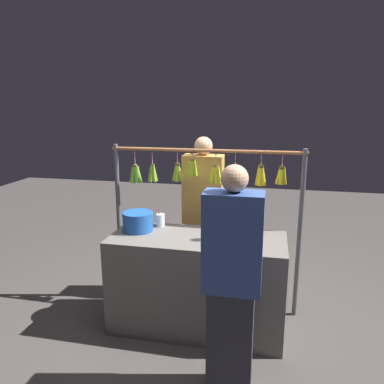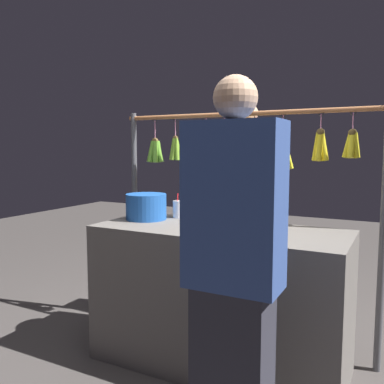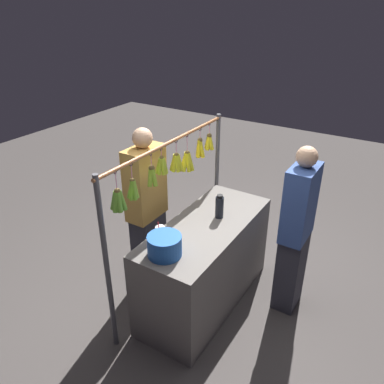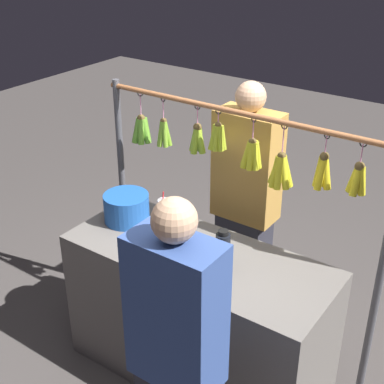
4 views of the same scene
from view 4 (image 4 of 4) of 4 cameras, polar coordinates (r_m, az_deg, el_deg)
name	(u,v)px [view 4 (image 4 of 4)]	position (r m, az deg, el deg)	size (l,w,h in m)	color
ground_plane	(198,370)	(3.67, 0.58, -17.95)	(12.00, 12.00, 0.00)	#474240
market_counter	(198,316)	(3.37, 0.61, -12.67)	(1.56, 0.64, 0.88)	#66605B
display_rack	(235,176)	(3.23, 4.49, 1.63)	(1.87, 0.14, 1.65)	#4C4C51
water_bottle	(223,250)	(2.94, 3.20, -6.05)	(0.08, 0.08, 0.23)	black
blue_bucket	(127,208)	(3.41, -6.78, -1.63)	(0.28, 0.28, 0.18)	#1F55AC
drink_cup	(164,209)	(3.43, -2.87, -1.73)	(0.08, 0.08, 0.17)	silver
vendor_person	(245,211)	(3.62, 5.50, -1.96)	(0.41, 0.22, 1.71)	#2D2D38
customer_person	(177,369)	(2.52, -1.58, -17.86)	(0.40, 0.21, 1.66)	#2D2D38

